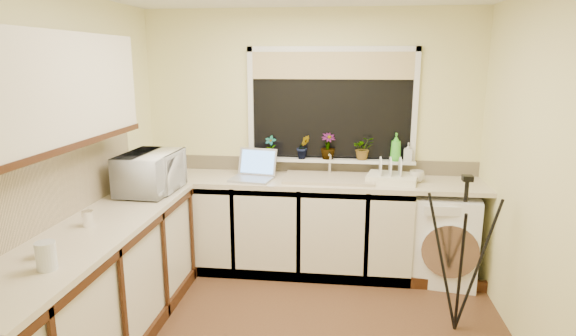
% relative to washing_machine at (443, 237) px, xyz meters
% --- Properties ---
extents(wall_back, '(3.20, 0.00, 3.20)m').
position_rel_washing_machine_xyz_m(wall_back, '(-1.25, 0.35, 0.82)').
color(wall_back, '#EFE99F').
rests_on(wall_back, ground).
extents(wall_front, '(3.20, 0.00, 3.20)m').
position_rel_washing_machine_xyz_m(wall_front, '(-1.25, -2.65, 0.82)').
color(wall_front, '#EFE99F').
rests_on(wall_front, ground).
extents(wall_left, '(0.00, 3.00, 3.00)m').
position_rel_washing_machine_xyz_m(wall_left, '(-2.85, -1.15, 0.82)').
color(wall_left, '#EFE99F').
rests_on(wall_left, ground).
extents(wall_right, '(0.00, 3.00, 3.00)m').
position_rel_washing_machine_xyz_m(wall_right, '(0.35, -1.15, 0.82)').
color(wall_right, '#EFE99F').
rests_on(wall_right, ground).
extents(base_cabinet_back, '(2.55, 0.60, 0.86)m').
position_rel_washing_machine_xyz_m(base_cabinet_back, '(-1.58, 0.05, 0.03)').
color(base_cabinet_back, silver).
rests_on(base_cabinet_back, floor).
extents(base_cabinet_left, '(0.54, 2.40, 0.86)m').
position_rel_washing_machine_xyz_m(base_cabinet_left, '(-2.55, -1.45, 0.03)').
color(base_cabinet_left, silver).
rests_on(base_cabinet_left, floor).
extents(worktop_back, '(3.20, 0.60, 0.04)m').
position_rel_washing_machine_xyz_m(worktop_back, '(-1.25, 0.05, 0.48)').
color(worktop_back, beige).
rests_on(worktop_back, base_cabinet_back).
extents(worktop_left, '(0.60, 2.40, 0.04)m').
position_rel_washing_machine_xyz_m(worktop_left, '(-2.55, -1.45, 0.48)').
color(worktop_left, beige).
rests_on(worktop_left, base_cabinet_left).
extents(upper_cabinet, '(0.28, 1.90, 0.70)m').
position_rel_washing_machine_xyz_m(upper_cabinet, '(-2.69, -1.60, 1.40)').
color(upper_cabinet, silver).
rests_on(upper_cabinet, wall_left).
extents(splashback_left, '(0.02, 2.40, 0.45)m').
position_rel_washing_machine_xyz_m(splashback_left, '(-2.84, -1.45, 0.72)').
color(splashback_left, beige).
rests_on(splashback_left, wall_left).
extents(splashback_back, '(3.20, 0.02, 0.14)m').
position_rel_washing_machine_xyz_m(splashback_back, '(-1.25, 0.33, 0.57)').
color(splashback_back, beige).
rests_on(splashback_back, wall_back).
extents(window_glass, '(1.50, 0.02, 1.00)m').
position_rel_washing_machine_xyz_m(window_glass, '(-1.05, 0.33, 1.15)').
color(window_glass, black).
rests_on(window_glass, wall_back).
extents(window_blind, '(1.50, 0.02, 0.25)m').
position_rel_washing_machine_xyz_m(window_blind, '(-1.05, 0.31, 1.52)').
color(window_blind, tan).
rests_on(window_blind, wall_back).
extents(windowsill, '(1.60, 0.14, 0.03)m').
position_rel_washing_machine_xyz_m(windowsill, '(-1.05, 0.28, 0.63)').
color(windowsill, white).
rests_on(windowsill, wall_back).
extents(sink, '(0.82, 0.46, 0.03)m').
position_rel_washing_machine_xyz_m(sink, '(-1.05, 0.05, 0.51)').
color(sink, tan).
rests_on(sink, worktop_back).
extents(faucet, '(0.03, 0.03, 0.24)m').
position_rel_washing_machine_xyz_m(faucet, '(-1.05, 0.23, 0.62)').
color(faucet, silver).
rests_on(faucet, worktop_back).
extents(washing_machine, '(0.65, 0.64, 0.81)m').
position_rel_washing_machine_xyz_m(washing_machine, '(0.00, 0.00, 0.00)').
color(washing_machine, white).
rests_on(washing_machine, floor).
extents(laptop, '(0.42, 0.41, 0.27)m').
position_rel_washing_machine_xyz_m(laptop, '(-1.74, 0.00, 0.57)').
color(laptop, '#A6A6AE').
rests_on(laptop, worktop_back).
extents(kettle, '(0.16, 0.16, 0.20)m').
position_rel_washing_machine_xyz_m(kettle, '(-2.53, -0.70, 0.60)').
color(kettle, white).
rests_on(kettle, worktop_left).
extents(dish_rack, '(0.49, 0.41, 0.07)m').
position_rel_washing_machine_xyz_m(dish_rack, '(-0.48, 0.04, 0.53)').
color(dish_rack, white).
rests_on(dish_rack, worktop_back).
extents(tripod, '(0.74, 0.74, 1.19)m').
position_rel_washing_machine_xyz_m(tripod, '(-0.05, -0.87, 0.19)').
color(tripod, black).
rests_on(tripod, floor).
extents(glass_jug, '(0.10, 0.10, 0.15)m').
position_rel_washing_machine_xyz_m(glass_jug, '(-2.46, -2.05, 0.57)').
color(glass_jug, silver).
rests_on(glass_jug, worktop_left).
extents(steel_jar, '(0.08, 0.08, 0.10)m').
position_rel_washing_machine_xyz_m(steel_jar, '(-2.60, -1.40, 0.55)').
color(steel_jar, white).
rests_on(steel_jar, worktop_left).
extents(microwave, '(0.42, 0.61, 0.33)m').
position_rel_washing_machine_xyz_m(microwave, '(-2.51, -0.55, 0.66)').
color(microwave, white).
rests_on(microwave, worktop_left).
extents(plant_a, '(0.12, 0.09, 0.21)m').
position_rel_washing_machine_xyz_m(plant_a, '(-1.63, 0.25, 0.75)').
color(plant_a, '#999999').
rests_on(plant_a, windowsill).
extents(plant_b, '(0.16, 0.14, 0.23)m').
position_rel_washing_machine_xyz_m(plant_b, '(-1.31, 0.24, 0.76)').
color(plant_b, '#999999').
rests_on(plant_b, windowsill).
extents(plant_c, '(0.17, 0.17, 0.25)m').
position_rel_washing_machine_xyz_m(plant_c, '(-1.08, 0.26, 0.77)').
color(plant_c, '#999999').
rests_on(plant_c, windowsill).
extents(plant_d, '(0.23, 0.20, 0.22)m').
position_rel_washing_machine_xyz_m(plant_d, '(-0.74, 0.27, 0.76)').
color(plant_d, '#999999').
rests_on(plant_d, windowsill).
extents(soap_bottle_green, '(0.11, 0.11, 0.26)m').
position_rel_washing_machine_xyz_m(soap_bottle_green, '(-0.44, 0.25, 0.78)').
color(soap_bottle_green, green).
rests_on(soap_bottle_green, windowsill).
extents(soap_bottle_clear, '(0.09, 0.09, 0.17)m').
position_rel_washing_machine_xyz_m(soap_bottle_clear, '(-0.33, 0.25, 0.73)').
color(soap_bottle_clear, '#999999').
rests_on(soap_bottle_clear, windowsill).
extents(cup_back, '(0.18, 0.18, 0.11)m').
position_rel_washing_machine_xyz_m(cup_back, '(-0.26, 0.05, 0.55)').
color(cup_back, beige).
rests_on(cup_back, worktop_back).
extents(cup_left, '(0.12, 0.12, 0.09)m').
position_rel_washing_machine_xyz_m(cup_left, '(-2.57, -1.90, 0.54)').
color(cup_left, beige).
rests_on(cup_left, worktop_left).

